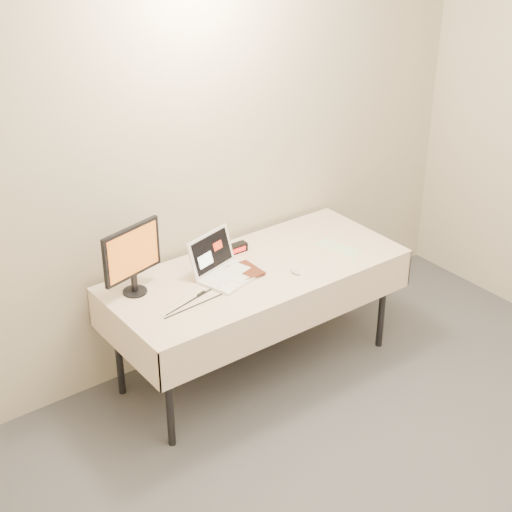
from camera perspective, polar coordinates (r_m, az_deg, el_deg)
back_wall at (r=4.83m, az=-3.25°, el=7.55°), size 4.00×0.10×2.70m
table at (r=4.78m, az=0.02°, el=-1.56°), size 1.86×0.81×0.74m
laptop at (r=4.66m, az=-2.42°, el=-0.76°), size 0.42×0.40×0.24m
monitor at (r=4.44m, az=-9.01°, el=0.07°), size 0.40×0.17×0.42m
book at (r=4.62m, az=-1.53°, el=-0.37°), size 0.15×0.02×0.21m
alarm_clock at (r=4.93m, az=-1.39°, el=0.58°), size 0.13×0.06×0.06m
clicker at (r=4.71m, az=2.86°, el=-1.12°), size 0.04×0.09×0.02m
paper_form at (r=5.02m, az=6.06°, el=0.60°), size 0.18×0.32×0.00m
usb_dongle at (r=4.50m, az=-4.01°, el=-2.75°), size 0.06×0.03×0.01m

